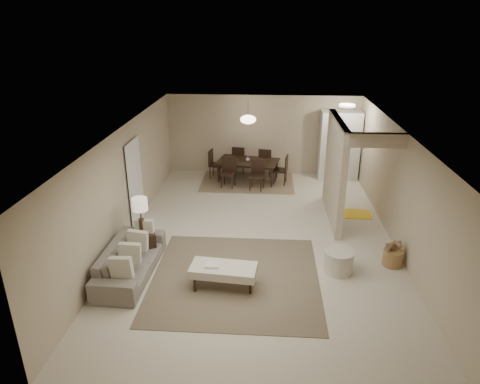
# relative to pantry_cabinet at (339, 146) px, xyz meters

# --- Properties ---
(floor) EXTENTS (9.00, 9.00, 0.00)m
(floor) POSITION_rel_pantry_cabinet_xyz_m (-2.35, -4.15, -1.05)
(floor) COLOR beige
(floor) RESTS_ON ground
(ceiling) EXTENTS (9.00, 9.00, 0.00)m
(ceiling) POSITION_rel_pantry_cabinet_xyz_m (-2.35, -4.15, 1.45)
(ceiling) COLOR white
(ceiling) RESTS_ON back_wall
(back_wall) EXTENTS (6.00, 0.00, 6.00)m
(back_wall) POSITION_rel_pantry_cabinet_xyz_m (-2.35, 0.35, 0.20)
(back_wall) COLOR #C0B092
(back_wall) RESTS_ON floor
(left_wall) EXTENTS (0.00, 9.00, 9.00)m
(left_wall) POSITION_rel_pantry_cabinet_xyz_m (-5.35, -4.15, 0.20)
(left_wall) COLOR #C0B092
(left_wall) RESTS_ON floor
(right_wall) EXTENTS (0.00, 9.00, 9.00)m
(right_wall) POSITION_rel_pantry_cabinet_xyz_m (0.65, -4.15, 0.20)
(right_wall) COLOR #C0B092
(right_wall) RESTS_ON floor
(partition) EXTENTS (0.15, 2.50, 2.50)m
(partition) POSITION_rel_pantry_cabinet_xyz_m (-0.55, -2.90, 0.20)
(partition) COLOR #C0B092
(partition) RESTS_ON floor
(doorway) EXTENTS (0.04, 0.90, 2.04)m
(doorway) POSITION_rel_pantry_cabinet_xyz_m (-5.32, -3.55, -0.03)
(doorway) COLOR black
(doorway) RESTS_ON floor
(pantry_cabinet) EXTENTS (1.20, 0.55, 2.10)m
(pantry_cabinet) POSITION_rel_pantry_cabinet_xyz_m (0.00, 0.00, 0.00)
(pantry_cabinet) COLOR silver
(pantry_cabinet) RESTS_ON floor
(flush_light) EXTENTS (0.44, 0.44, 0.05)m
(flush_light) POSITION_rel_pantry_cabinet_xyz_m (-0.05, -0.95, 1.41)
(flush_light) COLOR white
(flush_light) RESTS_ON ceiling
(living_rug) EXTENTS (3.20, 3.20, 0.01)m
(living_rug) POSITION_rel_pantry_cabinet_xyz_m (-2.75, -5.80, -1.04)
(living_rug) COLOR brown
(living_rug) RESTS_ON floor
(sofa) EXTENTS (2.18, 0.90, 0.63)m
(sofa) POSITION_rel_pantry_cabinet_xyz_m (-4.80, -5.80, -0.73)
(sofa) COLOR gray
(sofa) RESTS_ON floor
(ottoman_bench) EXTENTS (1.27, 0.67, 0.44)m
(ottoman_bench) POSITION_rel_pantry_cabinet_xyz_m (-2.95, -6.10, -0.70)
(ottoman_bench) COLOR beige
(ottoman_bench) RESTS_ON living_rug
(side_table) EXTENTS (0.64, 0.64, 0.55)m
(side_table) POSITION_rel_pantry_cabinet_xyz_m (-4.75, -5.07, -0.78)
(side_table) COLOR black
(side_table) RESTS_ON floor
(table_lamp) EXTENTS (0.32, 0.32, 0.76)m
(table_lamp) POSITION_rel_pantry_cabinet_xyz_m (-4.75, -5.07, 0.06)
(table_lamp) COLOR #48351E
(table_lamp) RESTS_ON side_table
(round_pouf) EXTENTS (0.58, 0.58, 0.45)m
(round_pouf) POSITION_rel_pantry_cabinet_xyz_m (-0.74, -5.44, -0.82)
(round_pouf) COLOR beige
(round_pouf) RESTS_ON floor
(wicker_basket) EXTENTS (0.50, 0.50, 0.34)m
(wicker_basket) POSITION_rel_pantry_cabinet_xyz_m (0.40, -5.12, -0.88)
(wicker_basket) COLOR olive
(wicker_basket) RESTS_ON floor
(dining_rug) EXTENTS (2.80, 2.10, 0.01)m
(dining_rug) POSITION_rel_pantry_cabinet_xyz_m (-2.78, -0.45, -1.04)
(dining_rug) COLOR #887354
(dining_rug) RESTS_ON floor
(dining_table) EXTENTS (1.98, 1.33, 0.64)m
(dining_table) POSITION_rel_pantry_cabinet_xyz_m (-2.78, -0.45, -0.73)
(dining_table) COLOR black
(dining_table) RESTS_ON dining_rug
(dining_chairs) EXTENTS (2.45, 1.95, 0.90)m
(dining_chairs) POSITION_rel_pantry_cabinet_xyz_m (-2.78, -0.45, -0.60)
(dining_chairs) COLOR black
(dining_chairs) RESTS_ON dining_rug
(vase) EXTENTS (0.14, 0.14, 0.13)m
(vase) POSITION_rel_pantry_cabinet_xyz_m (-2.78, -0.45, -0.34)
(vase) COLOR silver
(vase) RESTS_ON dining_table
(yellow_mat) EXTENTS (1.03, 0.66, 0.01)m
(yellow_mat) POSITION_rel_pantry_cabinet_xyz_m (0.00, -2.69, -1.04)
(yellow_mat) COLOR yellow
(yellow_mat) RESTS_ON floor
(pendant_light) EXTENTS (0.46, 0.46, 0.71)m
(pendant_light) POSITION_rel_pantry_cabinet_xyz_m (-2.78, -0.45, 0.87)
(pendant_light) COLOR #48351E
(pendant_light) RESTS_ON ceiling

